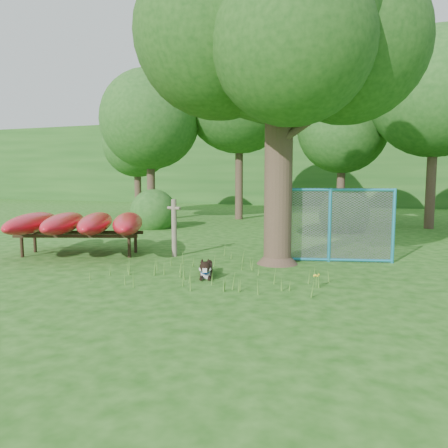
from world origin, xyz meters
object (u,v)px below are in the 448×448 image
(kayak_rack, at_px, (80,223))
(husky_dog, at_px, (206,270))
(fence_section, at_px, (330,225))
(oak_tree, at_px, (279,27))

(kayak_rack, xyz_separation_m, husky_dog, (3.95, -1.19, -0.66))
(husky_dog, height_order, fence_section, fence_section)
(husky_dog, xyz_separation_m, fence_section, (2.11, 2.44, 0.71))
(husky_dog, bearing_deg, fence_section, 29.93)
(oak_tree, height_order, fence_section, oak_tree)
(kayak_rack, bearing_deg, fence_section, -7.55)
(oak_tree, relative_size, kayak_rack, 1.82)
(oak_tree, distance_m, husky_dog, 5.49)
(kayak_rack, relative_size, fence_section, 1.50)
(oak_tree, xyz_separation_m, kayak_rack, (-4.93, -0.64, -4.42))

